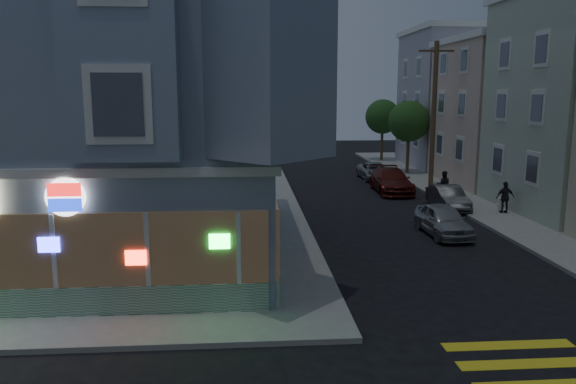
{
  "coord_description": "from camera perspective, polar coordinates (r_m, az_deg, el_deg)",
  "views": [
    {
      "loc": [
        0.23,
        -10.63,
        6.04
      ],
      "look_at": [
        1.59,
        7.42,
        2.82
      ],
      "focal_mm": 35.0,
      "sensor_mm": 36.0,
      "label": 1
    }
  ],
  "objects": [
    {
      "name": "corner_building",
      "position": [
        22.49,
        -20.65,
        8.89
      ],
      "size": [
        14.6,
        14.6,
        11.4
      ],
      "color": "slate",
      "rests_on": "sidewalk_nw"
    },
    {
      "name": "row_house_d",
      "position": [
        48.62,
        19.27,
        8.78
      ],
      "size": [
        12.0,
        8.6,
        10.5
      ],
      "primitive_type": "cube",
      "color": "#9D9AA9",
      "rests_on": "sidewalk_ne"
    },
    {
      "name": "street_tree_far",
      "position": [
        50.12,
        9.59,
        7.55
      ],
      "size": [
        3.0,
        3.0,
        5.3
      ],
      "color": "#4C3826",
      "rests_on": "sidewalk_ne"
    },
    {
      "name": "parked_car_d",
      "position": [
        39.82,
        8.84,
        2.11
      ],
      "size": [
        2.0,
        4.27,
        1.18
      ],
      "primitive_type": "imported",
      "rotation": [
        0.0,
        0.0,
        0.01
      ],
      "color": "gray",
      "rests_on": "ground"
    },
    {
      "name": "row_house_c",
      "position": [
        40.53,
        24.28,
        7.25
      ],
      "size": [
        12.0,
        8.6,
        9.0
      ],
      "primitive_type": "cube",
      "color": "beige",
      "rests_on": "sidewalk_ne"
    },
    {
      "name": "street_tree_near",
      "position": [
        42.41,
        12.18,
        7.03
      ],
      "size": [
        3.0,
        3.0,
        5.3
      ],
      "color": "#4C3826",
      "rests_on": "sidewalk_ne"
    },
    {
      "name": "parked_car_c",
      "position": [
        34.76,
        10.46,
        1.13
      ],
      "size": [
        2.19,
        5.06,
        1.45
      ],
      "primitive_type": "imported",
      "rotation": [
        0.0,
        0.0,
        -0.03
      ],
      "color": "#5E1A15",
      "rests_on": "ground"
    },
    {
      "name": "traffic_signal",
      "position": [
        15.75,
        -3.44,
        0.01
      ],
      "size": [
        0.54,
        0.52,
        4.64
      ],
      "rotation": [
        0.0,
        0.0,
        0.03
      ],
      "color": "black",
      "rests_on": "sidewalk_nw"
    },
    {
      "name": "utility_pole",
      "position": [
        36.59,
        14.59,
        7.83
      ],
      "size": [
        2.2,
        0.3,
        9.0
      ],
      "color": "#4C3826",
      "rests_on": "sidewalk_ne"
    },
    {
      "name": "parked_car_a",
      "position": [
        24.87,
        15.49,
        -2.77
      ],
      "size": [
        1.66,
        3.93,
        1.33
      ],
      "primitive_type": "imported",
      "rotation": [
        0.0,
        0.0,
        0.02
      ],
      "color": "#9EA1A5",
      "rests_on": "ground"
    },
    {
      "name": "pedestrian_b",
      "position": [
        29.66,
        21.2,
        -0.51
      ],
      "size": [
        0.93,
        0.41,
        1.57
      ],
      "primitive_type": "imported",
      "rotation": [
        0.0,
        0.0,
        3.17
      ],
      "color": "black",
      "rests_on": "sidewalk_ne"
    },
    {
      "name": "pedestrian_a",
      "position": [
        32.72,
        15.52,
        0.73
      ],
      "size": [
        0.9,
        0.79,
        1.54
      ],
      "primitive_type": "imported",
      "rotation": [
        0.0,
        0.0,
        2.82
      ],
      "color": "black",
      "rests_on": "sidewalk_ne"
    },
    {
      "name": "fire_hydrant",
      "position": [
        30.24,
        20.75,
        -1.1
      ],
      "size": [
        0.4,
        0.23,
        0.69
      ],
      "color": "silver",
      "rests_on": "sidewalk_ne"
    },
    {
      "name": "sidewalk_nw",
      "position": [
        36.81,
        -26.15,
        -0.28
      ],
      "size": [
        33.0,
        42.0,
        0.15
      ],
      "primitive_type": "cube",
      "color": "gray",
      "rests_on": "ground"
    },
    {
      "name": "parked_car_b",
      "position": [
        30.37,
        15.93,
        -0.57
      ],
      "size": [
        1.42,
        3.82,
        1.25
      ],
      "primitive_type": "imported",
      "rotation": [
        0.0,
        0.0,
        -0.03
      ],
      "color": "#3E4144",
      "rests_on": "ground"
    }
  ]
}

